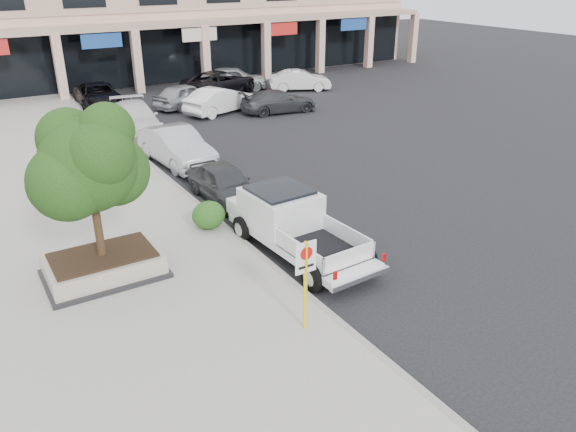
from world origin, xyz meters
The scene contains 19 objects.
ground centered at (0.00, 0.00, 0.00)m, with size 120.00×120.00×0.00m, color black.
sidewalk centered at (-5.50, 6.00, 0.07)m, with size 8.00×52.00×0.15m, color gray.
curb centered at (-1.55, 6.00, 0.07)m, with size 0.20×52.00×0.15m, color gray.
strip_mall centered at (8.00, 33.93, 4.75)m, with size 40.55×12.43×9.50m.
planter centered at (-5.83, 2.98, 0.48)m, with size 3.20×2.20×0.68m.
planter_tree centered at (-5.70, 3.13, 3.41)m, with size 2.90×2.55×4.00m.
no_parking_sign centered at (-2.41, -2.00, 1.63)m, with size 0.55×0.09×2.30m.
hedge centered at (-2.07, 4.30, 0.62)m, with size 1.10×0.99×0.94m, color #154B17.
pickup_truck centered at (-0.35, 1.46, 0.91)m, with size 2.14×5.77×1.82m, color white, non-canonical shape.
curb_car_a centered at (-0.41, 6.53, 0.68)m, with size 1.61×4.00×1.36m, color #2E3133.
curb_car_b centered at (-0.39, 11.41, 0.81)m, with size 1.70×4.89×1.61m, color #A6A8AE.
curb_car_c centered at (-0.34, 17.33, 0.76)m, with size 2.14×5.26×1.53m, color silver.
curb_car_d centered at (-0.51, 24.21, 0.72)m, with size 2.38×5.15×1.43m, color black.
lot_car_a centered at (4.02, 21.39, 0.73)m, with size 1.74×4.31×1.47m, color #97999E.
lot_car_b centered at (5.23, 18.94, 0.76)m, with size 1.61×4.60×1.52m, color silver.
lot_car_c centered at (8.29, 17.26, 0.66)m, with size 1.85×4.55×1.32m, color #2C2E31.
lot_car_d centered at (7.51, 23.73, 0.79)m, with size 2.63×5.70×1.59m, color black.
lot_car_e centered at (8.97, 24.61, 0.80)m, with size 1.88×4.67×1.59m, color #95979C.
lot_car_f centered at (12.82, 21.99, 0.69)m, with size 1.47×4.21×1.39m, color silver.
Camera 1 is at (-8.61, -11.33, 8.12)m, focal length 35.00 mm.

